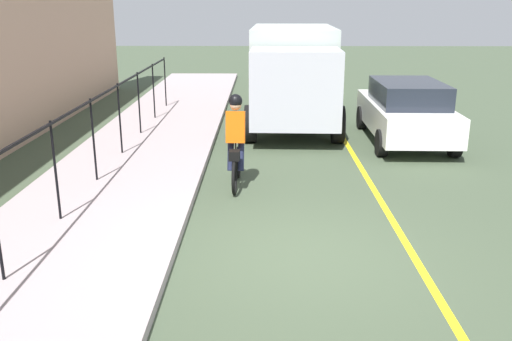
# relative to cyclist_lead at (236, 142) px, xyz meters

# --- Properties ---
(ground_plane) EXTENTS (80.00, 80.00, 0.00)m
(ground_plane) POSITION_rel_cyclist_lead_xyz_m (-3.08, -1.07, -0.91)
(ground_plane) COLOR #3E4B37
(lane_line_centre) EXTENTS (36.00, 0.12, 0.01)m
(lane_line_centre) POSITION_rel_cyclist_lead_xyz_m (-3.08, -2.67, -0.91)
(lane_line_centre) COLOR yellow
(lane_line_centre) RESTS_ON ground
(sidewalk) EXTENTS (40.00, 3.20, 0.15)m
(sidewalk) POSITION_rel_cyclist_lead_xyz_m (-3.08, 2.33, -0.84)
(sidewalk) COLOR #9F9294
(sidewalk) RESTS_ON ground
(iron_fence) EXTENTS (20.40, 0.04, 1.60)m
(iron_fence) POSITION_rel_cyclist_lead_xyz_m (-2.08, 2.73, 0.44)
(iron_fence) COLOR black
(iron_fence) RESTS_ON sidewalk
(cyclist_lead) EXTENTS (1.71, 0.37, 1.83)m
(cyclist_lead) POSITION_rel_cyclist_lead_xyz_m (0.00, 0.00, 0.00)
(cyclist_lead) COLOR black
(cyclist_lead) RESTS_ON ground
(patrol_sedan) EXTENTS (4.43, 1.98, 1.58)m
(patrol_sedan) POSITION_rel_cyclist_lead_xyz_m (3.73, -4.18, -0.09)
(patrol_sedan) COLOR white
(patrol_sedan) RESTS_ON ground
(box_truck_background) EXTENTS (6.78, 2.70, 2.78)m
(box_truck_background) POSITION_rel_cyclist_lead_xyz_m (6.14, -1.40, 0.64)
(box_truck_background) COLOR #AEBCB4
(box_truck_background) RESTS_ON ground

